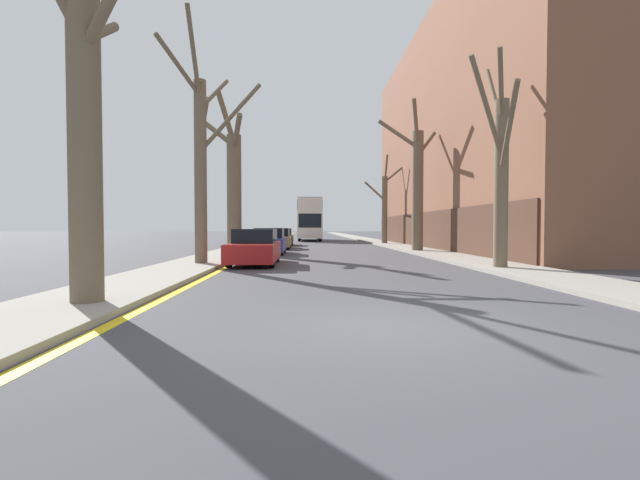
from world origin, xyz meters
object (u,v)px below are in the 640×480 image
at_px(street_tree_left_0, 83,90).
at_px(parked_car_0, 255,247).
at_px(double_decker_bus, 310,218).
at_px(parked_car_3, 281,237).
at_px(street_tree_right_1, 417,185).
at_px(street_tree_right_2, 385,206).
at_px(parked_car_2, 277,239).
at_px(street_tree_left_1, 202,157).
at_px(street_tree_left_2, 233,186).
at_px(parked_car_1, 269,242).
at_px(street_tree_right_0, 500,167).

relative_size(street_tree_left_0, parked_car_0, 1.95).
bearing_deg(double_decker_bus, parked_car_3, -100.52).
xyz_separation_m(street_tree_right_1, parked_car_3, (-8.57, 9.92, -3.32)).
distance_m(street_tree_left_0, street_tree_right_1, 20.22).
bearing_deg(street_tree_right_2, parked_car_2, -141.43).
distance_m(street_tree_left_1, street_tree_right_2, 22.87).
bearing_deg(parked_car_3, street_tree_left_0, -94.04).
bearing_deg(parked_car_0, street_tree_right_2, 65.78).
height_order(street_tree_left_0, street_tree_left_2, street_tree_left_0).
bearing_deg(parked_car_1, parked_car_0, -90.00).
relative_size(street_tree_left_2, street_tree_right_2, 1.17).
relative_size(street_tree_left_0, street_tree_right_2, 1.18).
distance_m(street_tree_left_0, parked_car_2, 22.06).
height_order(double_decker_bus, parked_car_3, double_decker_bus).
xyz_separation_m(street_tree_left_0, street_tree_right_2, (10.71, 28.75, -0.58)).
relative_size(street_tree_right_2, parked_car_3, 1.73).
relative_size(street_tree_left_1, parked_car_2, 2.09).
height_order(parked_car_0, parked_car_3, parked_car_0).
distance_m(street_tree_right_1, double_decker_bus, 23.80).
bearing_deg(street_tree_right_2, street_tree_right_1, -91.07).
distance_m(street_tree_right_1, parked_car_2, 10.21).
bearing_deg(parked_car_3, double_decker_bus, 79.48).
bearing_deg(street_tree_left_0, parked_car_0, 78.21).
height_order(double_decker_bus, parked_car_2, double_decker_bus).
relative_size(street_tree_right_2, double_decker_bus, 0.71).
relative_size(street_tree_left_0, street_tree_right_1, 1.03).
bearing_deg(street_tree_right_0, parked_car_2, 119.42).
height_order(street_tree_left_1, parked_car_2, street_tree_left_1).
distance_m(street_tree_left_2, parked_car_2, 6.43).
bearing_deg(street_tree_right_0, parked_car_1, 132.94).
bearing_deg(street_tree_right_0, parked_car_3, 112.54).
bearing_deg(double_decker_bus, parked_car_2, -97.45).
bearing_deg(double_decker_bus, street_tree_left_2, -100.78).
bearing_deg(double_decker_bus, street_tree_right_0, -79.63).
distance_m(street_tree_right_0, parked_car_2, 17.72).
distance_m(street_tree_right_2, parked_car_2, 11.55).
bearing_deg(street_tree_left_2, parked_car_1, -20.96).
height_order(street_tree_left_1, double_decker_bus, street_tree_left_1).
bearing_deg(parked_car_0, street_tree_right_1, 43.27).
bearing_deg(street_tree_left_2, street_tree_right_2, 48.29).
bearing_deg(street_tree_left_0, double_decker_bus, 83.84).
relative_size(parked_car_0, parked_car_3, 1.05).
xyz_separation_m(parked_car_0, parked_car_3, (0.00, 17.99, -0.01)).
distance_m(street_tree_right_0, parked_car_3, 22.59).
height_order(double_decker_bus, parked_car_1, double_decker_bus).
relative_size(street_tree_left_1, street_tree_right_0, 1.18).
bearing_deg(parked_car_1, street_tree_left_2, 159.04).
distance_m(street_tree_right_1, parked_car_3, 13.53).
relative_size(street_tree_left_1, parked_car_3, 2.08).
relative_size(street_tree_right_1, parked_car_2, 2.01).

